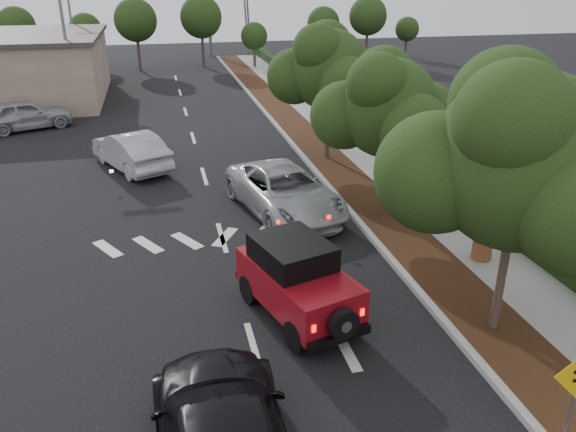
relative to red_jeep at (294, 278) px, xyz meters
name	(u,v)px	position (x,y,z in m)	size (l,w,h in m)	color
ground	(255,351)	(-1.22, -1.32, -0.98)	(120.00, 120.00, 0.00)	black
curb	(311,166)	(3.38, 10.68, -0.91)	(0.20, 70.00, 0.15)	#9E9B93
planting_strip	(333,165)	(4.38, 10.68, -0.92)	(1.80, 70.00, 0.12)	black
sidewalk	(375,162)	(6.28, 10.68, -0.92)	(2.00, 70.00, 0.12)	gray
hedge	(405,152)	(7.68, 10.68, -0.58)	(0.80, 70.00, 0.80)	black
transmission_tower	(230,56)	(4.78, 46.68, -0.98)	(7.00, 4.00, 28.00)	slate
street_tree_near	(492,330)	(4.38, -1.82, -0.98)	(3.80, 3.80, 5.92)	black
street_tree_mid	(381,215)	(4.38, 5.18, -0.98)	(3.20, 3.20, 5.32)	black
street_tree_far	(327,159)	(4.38, 11.68, -0.98)	(3.40, 3.40, 5.62)	black
light_pole_a	(76,110)	(-7.72, 24.68, -0.98)	(2.00, 0.22, 9.00)	slate
light_pole_b	(79,78)	(-8.72, 36.68, -0.98)	(2.00, 0.22, 9.00)	slate
red_jeep	(294,278)	(0.00, 0.00, 0.00)	(2.58, 3.95, 1.93)	black
silver_suv_ahead	(285,191)	(1.18, 6.20, -0.19)	(2.64, 5.73, 1.59)	#ACAFB4
silver_sedan_oncoming	(131,150)	(-4.12, 12.43, -0.19)	(1.68, 4.81, 1.59)	#B7BBC0
parked_suv	(24,115)	(-9.77, 20.35, -0.17)	(1.93, 4.79, 1.63)	#9DA0A4
terracotta_planter	(484,236)	(5.92, 1.32, -0.14)	(0.71, 0.71, 1.24)	brown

